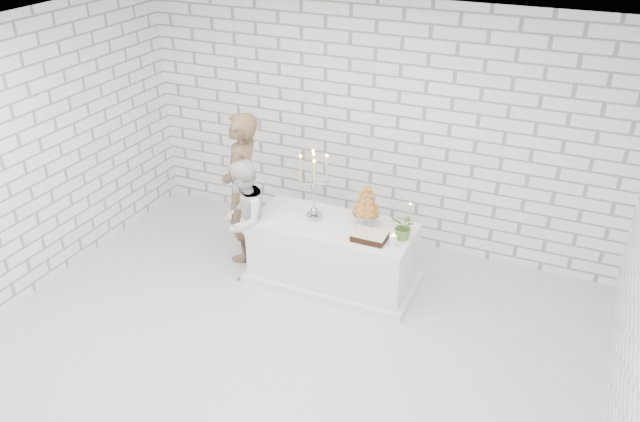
{
  "coord_description": "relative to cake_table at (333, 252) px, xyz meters",
  "views": [
    {
      "loc": [
        2.36,
        -4.38,
        4.21
      ],
      "look_at": [
        -0.03,
        1.01,
        1.05
      ],
      "focal_mm": 35.88,
      "sensor_mm": 36.0,
      "label": 1
    }
  ],
  "objects": [
    {
      "name": "wall_back",
      "position": [
        0.0,
        1.19,
        1.12
      ],
      "size": [
        6.0,
        0.01,
        3.0
      ],
      "primitive_type": "cube",
      "color": "white",
      "rests_on": "ground"
    },
    {
      "name": "ceiling",
      "position": [
        0.0,
        -1.31,
        2.62
      ],
      "size": [
        6.0,
        5.0,
        0.01
      ],
      "primitive_type": "cube",
      "color": "white",
      "rests_on": "ground"
    },
    {
      "name": "wall_left",
      "position": [
        -3.0,
        -1.31,
        1.12
      ],
      "size": [
        0.01,
        5.0,
        3.0
      ],
      "primitive_type": "cube",
      "color": "white",
      "rests_on": "ground"
    },
    {
      "name": "ground",
      "position": [
        0.0,
        -1.31,
        -0.38
      ],
      "size": [
        6.0,
        5.0,
        0.01
      ],
      "primitive_type": "cube",
      "color": "silver",
      "rests_on": "ground"
    },
    {
      "name": "extra_taper",
      "position": [
        0.81,
        0.19,
        0.54
      ],
      "size": [
        0.07,
        0.07,
        0.32
      ],
      "primitive_type": "cylinder",
      "rotation": [
        0.0,
        0.0,
        0.19
      ],
      "color": "#CAB58C",
      "rests_on": "cake_table"
    },
    {
      "name": "groom",
      "position": [
        -1.19,
        0.08,
        0.55
      ],
      "size": [
        0.55,
        0.74,
        1.84
      ],
      "primitive_type": "imported",
      "rotation": [
        0.0,
        0.0,
        -1.4
      ],
      "color": "#4B3627",
      "rests_on": "ground"
    },
    {
      "name": "candelabra",
      "position": [
        -0.25,
        0.03,
        0.77
      ],
      "size": [
        0.41,
        0.41,
        0.79
      ],
      "primitive_type": null,
      "rotation": [
        0.0,
        0.0,
        -0.32
      ],
      "color": "#A0A0AA",
      "rests_on": "cake_table"
    },
    {
      "name": "bride",
      "position": [
        -0.99,
        -0.27,
        0.34
      ],
      "size": [
        0.67,
        0.79,
        1.43
      ],
      "primitive_type": "imported",
      "rotation": [
        0.0,
        0.0,
        -1.36
      ],
      "color": "silver",
      "rests_on": "ground"
    },
    {
      "name": "cake_table",
      "position": [
        0.0,
        0.0,
        0.0
      ],
      "size": [
        1.8,
        0.8,
        0.75
      ],
      "primitive_type": "cube",
      "color": "white",
      "rests_on": "ground"
    },
    {
      "name": "flowers",
      "position": [
        0.81,
        -0.0,
        0.52
      ],
      "size": [
        0.33,
        0.31,
        0.3
      ],
      "primitive_type": "imported",
      "rotation": [
        0.0,
        0.0,
        -0.36
      ],
      "color": "#416632",
      "rests_on": "cake_table"
    },
    {
      "name": "wall_front",
      "position": [
        0.0,
        -3.81,
        1.12
      ],
      "size": [
        6.0,
        0.01,
        3.0
      ],
      "primitive_type": "cube",
      "color": "white",
      "rests_on": "ground"
    },
    {
      "name": "pillar_candle",
      "position": [
        0.75,
        -0.18,
        0.44
      ],
      "size": [
        0.09,
        0.09,
        0.12
      ],
      "primitive_type": "cylinder",
      "rotation": [
        0.0,
        0.0,
        -0.19
      ],
      "color": "white",
      "rests_on": "cake_table"
    },
    {
      "name": "chocolate_cake",
      "position": [
        0.49,
        -0.16,
        0.42
      ],
      "size": [
        0.36,
        0.26,
        0.08
      ],
      "primitive_type": "cube",
      "rotation": [
        0.0,
        0.0,
        0.0
      ],
      "color": "black",
      "rests_on": "cake_table"
    },
    {
      "name": "croquembouche",
      "position": [
        0.34,
        0.12,
        0.62
      ],
      "size": [
        0.33,
        0.33,
        0.5
      ],
      "primitive_type": null,
      "rotation": [
        0.0,
        0.0,
        0.03
      ],
      "color": "#95531D",
      "rests_on": "cake_table"
    }
  ]
}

